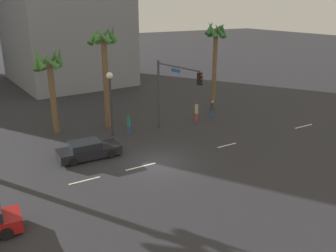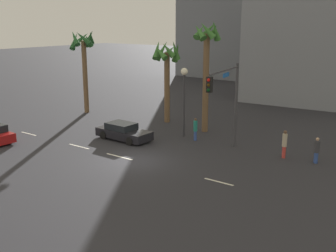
{
  "view_description": "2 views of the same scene",
  "coord_description": "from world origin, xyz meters",
  "px_view_note": "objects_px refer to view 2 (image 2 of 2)",
  "views": [
    {
      "loc": [
        -11.31,
        -20.27,
        10.73
      ],
      "look_at": [
        1.74,
        1.58,
        1.99
      ],
      "focal_mm": 37.95,
      "sensor_mm": 36.0,
      "label": 1
    },
    {
      "loc": [
        16.84,
        -19.58,
        8.98
      ],
      "look_at": [
        1.15,
        2.14,
        2.11
      ],
      "focal_mm": 43.72,
      "sensor_mm": 36.0,
      "label": 2
    }
  ],
  "objects_px": {
    "pedestrian_1": "(195,128)",
    "palm_tree_1": "(207,53)",
    "building_1": "(327,1)",
    "pedestrian_0": "(284,143)",
    "traffic_signal": "(228,94)",
    "streetlamp": "(184,88)",
    "pedestrian_2": "(317,150)",
    "palm_tree_3": "(167,62)",
    "palm_tree_2": "(84,51)",
    "car_2": "(123,132)"
  },
  "relations": [
    {
      "from": "building_1",
      "to": "streetlamp",
      "type": "bearing_deg",
      "value": -101.76
    },
    {
      "from": "palm_tree_1",
      "to": "building_1",
      "type": "relative_size",
      "value": 0.4
    },
    {
      "from": "streetlamp",
      "to": "palm_tree_1",
      "type": "relative_size",
      "value": 0.6
    },
    {
      "from": "pedestrian_0",
      "to": "pedestrian_2",
      "type": "distance_m",
      "value": 2.09
    },
    {
      "from": "palm_tree_1",
      "to": "building_1",
      "type": "xyz_separation_m",
      "value": [
        2.84,
        22.58,
        4.81
      ]
    },
    {
      "from": "pedestrian_1",
      "to": "palm_tree_2",
      "type": "relative_size",
      "value": 0.22
    },
    {
      "from": "pedestrian_1",
      "to": "palm_tree_3",
      "type": "distance_m",
      "value": 7.89
    },
    {
      "from": "pedestrian_1",
      "to": "palm_tree_1",
      "type": "xyz_separation_m",
      "value": [
        -0.79,
        2.77,
        5.53
      ]
    },
    {
      "from": "pedestrian_2",
      "to": "palm_tree_3",
      "type": "height_order",
      "value": "palm_tree_3"
    },
    {
      "from": "pedestrian_2",
      "to": "palm_tree_1",
      "type": "distance_m",
      "value": 11.72
    },
    {
      "from": "palm_tree_3",
      "to": "building_1",
      "type": "bearing_deg",
      "value": 71.15
    },
    {
      "from": "car_2",
      "to": "building_1",
      "type": "xyz_separation_m",
      "value": [
        6.75,
        28.43,
        10.69
      ]
    },
    {
      "from": "pedestrian_1",
      "to": "palm_tree_3",
      "type": "bearing_deg",
      "value": 145.91
    },
    {
      "from": "palm_tree_2",
      "to": "pedestrian_0",
      "type": "bearing_deg",
      "value": -5.88
    },
    {
      "from": "palm_tree_2",
      "to": "palm_tree_3",
      "type": "bearing_deg",
      "value": 9.22
    },
    {
      "from": "car_2",
      "to": "palm_tree_1",
      "type": "height_order",
      "value": "palm_tree_1"
    },
    {
      "from": "streetlamp",
      "to": "palm_tree_1",
      "type": "bearing_deg",
      "value": 76.38
    },
    {
      "from": "streetlamp",
      "to": "pedestrian_2",
      "type": "distance_m",
      "value": 10.96
    },
    {
      "from": "palm_tree_3",
      "to": "palm_tree_1",
      "type": "bearing_deg",
      "value": -10.62
    },
    {
      "from": "traffic_signal",
      "to": "streetlamp",
      "type": "distance_m",
      "value": 5.2
    },
    {
      "from": "traffic_signal",
      "to": "streetlamp",
      "type": "xyz_separation_m",
      "value": [
        -4.82,
        1.94,
        -0.29
      ]
    },
    {
      "from": "car_2",
      "to": "building_1",
      "type": "bearing_deg",
      "value": 76.65
    },
    {
      "from": "building_1",
      "to": "palm_tree_1",
      "type": "bearing_deg",
      "value": -101.14
    },
    {
      "from": "pedestrian_2",
      "to": "building_1",
      "type": "xyz_separation_m",
      "value": [
        -7.13,
        25.2,
        10.39
      ]
    },
    {
      "from": "pedestrian_2",
      "to": "palm_tree_2",
      "type": "relative_size",
      "value": 0.21
    },
    {
      "from": "traffic_signal",
      "to": "palm_tree_2",
      "type": "relative_size",
      "value": 0.74
    },
    {
      "from": "car_2",
      "to": "pedestrian_0",
      "type": "height_order",
      "value": "pedestrian_0"
    },
    {
      "from": "traffic_signal",
      "to": "palm_tree_1",
      "type": "bearing_deg",
      "value": 134.68
    },
    {
      "from": "car_2",
      "to": "palm_tree_3",
      "type": "bearing_deg",
      "value": 95.7
    },
    {
      "from": "traffic_signal",
      "to": "pedestrian_1",
      "type": "relative_size",
      "value": 3.44
    },
    {
      "from": "pedestrian_1",
      "to": "building_1",
      "type": "relative_size",
      "value": 0.08
    },
    {
      "from": "car_2",
      "to": "streetlamp",
      "type": "height_order",
      "value": "streetlamp"
    },
    {
      "from": "traffic_signal",
      "to": "pedestrian_0",
      "type": "height_order",
      "value": "traffic_signal"
    },
    {
      "from": "pedestrian_1",
      "to": "palm_tree_1",
      "type": "relative_size",
      "value": 0.2
    },
    {
      "from": "traffic_signal",
      "to": "streetlamp",
      "type": "height_order",
      "value": "traffic_signal"
    },
    {
      "from": "palm_tree_1",
      "to": "palm_tree_3",
      "type": "relative_size",
      "value": 1.22
    },
    {
      "from": "palm_tree_1",
      "to": "pedestrian_0",
      "type": "bearing_deg",
      "value": -19.74
    },
    {
      "from": "streetlamp",
      "to": "pedestrian_1",
      "type": "relative_size",
      "value": 3.09
    },
    {
      "from": "streetlamp",
      "to": "palm_tree_3",
      "type": "height_order",
      "value": "palm_tree_3"
    },
    {
      "from": "car_2",
      "to": "palm_tree_3",
      "type": "relative_size",
      "value": 0.61
    },
    {
      "from": "pedestrian_1",
      "to": "palm_tree_3",
      "type": "height_order",
      "value": "palm_tree_3"
    },
    {
      "from": "pedestrian_2",
      "to": "building_1",
      "type": "height_order",
      "value": "building_1"
    },
    {
      "from": "traffic_signal",
      "to": "palm_tree_2",
      "type": "distance_m",
      "value": 18.38
    },
    {
      "from": "traffic_signal",
      "to": "pedestrian_1",
      "type": "xyz_separation_m",
      "value": [
        -3.46,
        1.52,
        -3.24
      ]
    },
    {
      "from": "car_2",
      "to": "building_1",
      "type": "distance_m",
      "value": 31.11
    },
    {
      "from": "car_2",
      "to": "pedestrian_0",
      "type": "distance_m",
      "value": 12.19
    },
    {
      "from": "pedestrian_2",
      "to": "palm_tree_1",
      "type": "bearing_deg",
      "value": 165.26
    },
    {
      "from": "building_1",
      "to": "pedestrian_0",
      "type": "bearing_deg",
      "value": -82.72
    },
    {
      "from": "palm_tree_1",
      "to": "pedestrian_2",
      "type": "bearing_deg",
      "value": -14.74
    },
    {
      "from": "streetlamp",
      "to": "building_1",
      "type": "xyz_separation_m",
      "value": [
        3.41,
        24.93,
        7.39
      ]
    }
  ]
}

